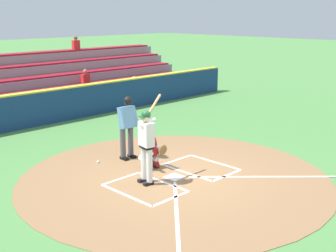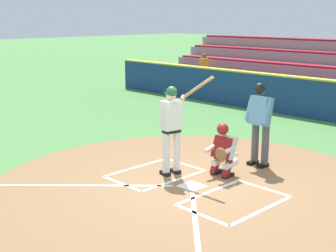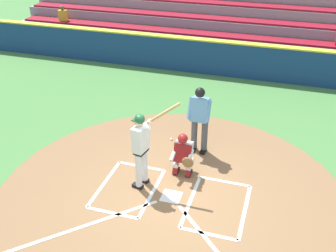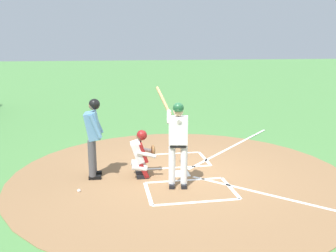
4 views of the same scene
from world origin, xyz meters
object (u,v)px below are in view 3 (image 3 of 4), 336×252
at_px(baseball, 171,139).
at_px(batter, 141,145).
at_px(plate_umpire, 200,116).
at_px(catcher, 183,154).

bearing_deg(baseball, batter, 88.45).
height_order(batter, plate_umpire, batter).
bearing_deg(batter, catcher, -138.14).
distance_m(catcher, plate_umpire, 1.20).
bearing_deg(catcher, batter, 41.86).
xyz_separation_m(batter, catcher, (-0.78, -0.70, -0.51)).
height_order(catcher, baseball, catcher).
bearing_deg(batter, plate_umpire, -116.73).
height_order(batter, baseball, batter).
bearing_deg(catcher, plate_umpire, -96.15).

